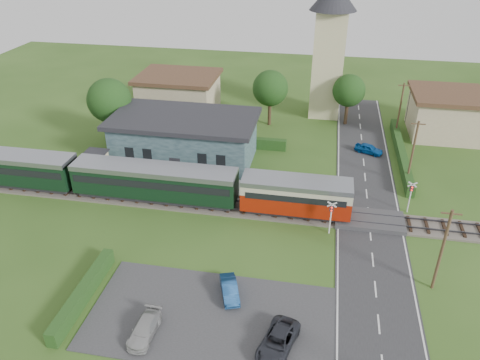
% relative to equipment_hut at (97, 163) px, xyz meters
% --- Properties ---
extents(ground, '(120.00, 120.00, 0.00)m').
position_rel_equipment_hut_xyz_m(ground, '(18.00, -5.20, -1.75)').
color(ground, '#2D4C19').
extents(railway_track, '(76.00, 3.20, 0.49)m').
position_rel_equipment_hut_xyz_m(railway_track, '(18.00, -3.20, -1.64)').
color(railway_track, '#4C443D').
rests_on(railway_track, ground).
extents(road, '(6.00, 70.00, 0.05)m').
position_rel_equipment_hut_xyz_m(road, '(28.00, -5.20, -1.72)').
color(road, '#28282B').
rests_on(road, ground).
extents(car_park, '(17.00, 9.00, 0.08)m').
position_rel_equipment_hut_xyz_m(car_park, '(16.50, -17.20, -1.71)').
color(car_park, '#333335').
rests_on(car_park, ground).
extents(crossing_deck, '(6.20, 3.40, 0.45)m').
position_rel_equipment_hut_xyz_m(crossing_deck, '(28.00, -3.20, -1.52)').
color(crossing_deck, '#333335').
rests_on(crossing_deck, ground).
extents(platform, '(30.00, 3.00, 0.45)m').
position_rel_equipment_hut_xyz_m(platform, '(8.00, 0.00, -1.52)').
color(platform, gray).
rests_on(platform, ground).
extents(equipment_hut, '(2.30, 2.30, 2.55)m').
position_rel_equipment_hut_xyz_m(equipment_hut, '(0.00, 0.00, 0.00)').
color(equipment_hut, beige).
rests_on(equipment_hut, platform).
extents(station_building, '(16.00, 9.00, 5.30)m').
position_rel_equipment_hut_xyz_m(station_building, '(8.00, 5.79, 0.95)').
color(station_building, '#25393E').
rests_on(station_building, ground).
extents(train, '(43.20, 2.90, 3.40)m').
position_rel_equipment_hut_xyz_m(train, '(4.42, -3.20, 0.43)').
color(train, '#232328').
rests_on(train, ground).
extents(church_tower, '(6.00, 6.00, 17.60)m').
position_rel_equipment_hut_xyz_m(church_tower, '(23.00, 22.80, 8.48)').
color(church_tower, beige).
rests_on(church_tower, ground).
extents(house_west, '(10.80, 8.80, 5.50)m').
position_rel_equipment_hut_xyz_m(house_west, '(3.00, 19.80, 1.04)').
color(house_west, tan).
rests_on(house_west, ground).
extents(house_east, '(8.80, 8.80, 5.50)m').
position_rel_equipment_hut_xyz_m(house_east, '(38.00, 18.80, 1.05)').
color(house_east, tan).
rests_on(house_east, ground).
extents(hedge_carpark, '(0.80, 9.00, 1.20)m').
position_rel_equipment_hut_xyz_m(hedge_carpark, '(7.00, -17.20, -1.15)').
color(hedge_carpark, '#193814').
rests_on(hedge_carpark, ground).
extents(hedge_roadside, '(0.80, 18.00, 1.20)m').
position_rel_equipment_hut_xyz_m(hedge_roadside, '(32.20, 10.80, -1.15)').
color(hedge_roadside, '#193814').
rests_on(hedge_roadside, ground).
extents(hedge_station, '(22.00, 0.80, 1.30)m').
position_rel_equipment_hut_xyz_m(hedge_station, '(8.00, 10.30, -1.10)').
color(hedge_station, '#193814').
rests_on(hedge_station, ground).
extents(tree_a, '(5.20, 5.20, 8.00)m').
position_rel_equipment_hut_xyz_m(tree_a, '(-2.00, 8.80, 3.63)').
color(tree_a, '#332316').
rests_on(tree_a, ground).
extents(tree_b, '(4.60, 4.60, 7.34)m').
position_rel_equipment_hut_xyz_m(tree_b, '(16.00, 17.80, 3.27)').
color(tree_b, '#332316').
rests_on(tree_b, ground).
extents(tree_c, '(4.20, 4.20, 6.78)m').
position_rel_equipment_hut_xyz_m(tree_c, '(26.00, 19.80, 2.91)').
color(tree_c, '#332316').
rests_on(tree_c, ground).
extents(utility_pole_b, '(1.40, 0.22, 7.00)m').
position_rel_equipment_hut_xyz_m(utility_pole_b, '(32.20, -11.20, 1.88)').
color(utility_pole_b, '#473321').
rests_on(utility_pole_b, ground).
extents(utility_pole_c, '(1.40, 0.22, 7.00)m').
position_rel_equipment_hut_xyz_m(utility_pole_c, '(32.20, 4.80, 1.88)').
color(utility_pole_c, '#473321').
rests_on(utility_pole_c, ground).
extents(utility_pole_d, '(1.40, 0.22, 7.00)m').
position_rel_equipment_hut_xyz_m(utility_pole_d, '(32.20, 16.80, 1.88)').
color(utility_pole_d, '#473321').
rests_on(utility_pole_d, ground).
extents(crossing_signal_near, '(0.84, 0.28, 3.28)m').
position_rel_equipment_hut_xyz_m(crossing_signal_near, '(24.40, -5.61, 0.39)').
color(crossing_signal_near, silver).
rests_on(crossing_signal_near, ground).
extents(crossing_signal_far, '(0.84, 0.28, 3.28)m').
position_rel_equipment_hut_xyz_m(crossing_signal_far, '(31.60, -0.81, 0.39)').
color(crossing_signal_far, silver).
rests_on(crossing_signal_far, ground).
extents(streetlamp_west, '(0.30, 0.30, 5.15)m').
position_rel_equipment_hut_xyz_m(streetlamp_west, '(-4.00, 14.80, 1.29)').
color(streetlamp_west, '#3F3F47').
rests_on(streetlamp_west, ground).
extents(streetlamp_east, '(0.30, 0.30, 5.15)m').
position_rel_equipment_hut_xyz_m(streetlamp_east, '(34.00, 21.80, 1.29)').
color(streetlamp_east, '#3F3F47').
rests_on(streetlamp_east, ground).
extents(car_on_road, '(3.51, 2.50, 1.11)m').
position_rel_equipment_hut_xyz_m(car_on_road, '(28.62, 11.30, -1.14)').
color(car_on_road, '#0C4A95').
rests_on(car_on_road, road).
extents(car_park_blue, '(2.15, 3.43, 1.07)m').
position_rel_equipment_hut_xyz_m(car_park_blue, '(17.36, -14.84, -1.13)').
color(car_park_blue, navy).
rests_on(car_park_blue, car_park).
extents(car_park_silver, '(1.58, 3.64, 1.04)m').
position_rel_equipment_hut_xyz_m(car_park_silver, '(12.58, -19.56, -1.15)').
color(car_park_silver, '#AFAFAF').
rests_on(car_park_silver, car_park).
extents(car_park_dark, '(2.87, 4.50, 1.16)m').
position_rel_equipment_hut_xyz_m(car_park_dark, '(21.39, -18.99, -1.09)').
color(car_park_dark, '#292B32').
rests_on(car_park_dark, car_park).
extents(pedestrian_near, '(0.64, 0.46, 1.65)m').
position_rel_equipment_hut_xyz_m(pedestrian_near, '(13.19, -0.55, -0.47)').
color(pedestrian_near, gray).
rests_on(pedestrian_near, platform).
extents(pedestrian_far, '(0.91, 1.05, 1.87)m').
position_rel_equipment_hut_xyz_m(pedestrian_far, '(2.86, -0.20, -0.36)').
color(pedestrian_far, gray).
rests_on(pedestrian_far, platform).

